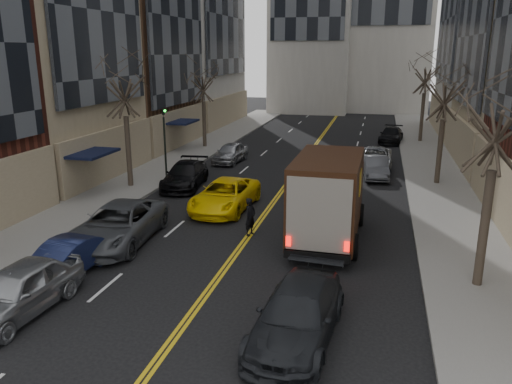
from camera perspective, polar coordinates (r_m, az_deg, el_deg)
sidewalk_left at (r=36.58m, az=-9.31°, el=3.44°), size 4.00×66.00×0.15m
sidewalk_right at (r=33.92m, az=19.94°, el=1.72°), size 4.00×66.00×0.15m
tree_lf_mid at (r=29.40m, az=-14.97°, el=12.99°), size 3.20×3.20×8.91m
tree_lf_far at (r=41.31m, az=-6.10°, el=13.29°), size 3.20×3.20×8.12m
tree_rt_near at (r=17.24m, az=26.27°, el=9.82°), size 3.20×3.20×8.71m
tree_rt_mid at (r=31.07m, az=20.98°, el=11.82°), size 3.20×3.20×8.32m
tree_rt_far at (r=45.97m, az=18.94°, el=13.69°), size 3.20×3.20×9.11m
traffic_signal at (r=30.94m, az=-10.41°, el=6.33°), size 0.29×0.26×4.70m
ups_truck at (r=21.08m, az=8.29°, el=-0.63°), size 2.86×6.82×3.71m
observer_sedan at (r=14.27m, az=4.77°, el=-13.79°), size 2.47×5.25×1.48m
taxi at (r=25.28m, az=-3.55°, el=-0.37°), size 2.71×5.47×1.49m
pedestrian at (r=21.69m, az=-0.66°, el=-2.86°), size 0.59×0.71×1.67m
parked_lf_a at (r=17.04m, az=-25.49°, el=-10.07°), size 2.12×4.69×1.56m
parked_lf_b at (r=19.12m, az=-21.17°, el=-7.21°), size 1.80×4.07×1.30m
parked_lf_c at (r=21.62m, az=-15.49°, el=-3.60°), size 3.10×5.98×1.61m
parked_lf_d at (r=29.76m, az=-8.09°, el=1.94°), size 2.61×5.21×1.45m
parked_lf_e at (r=36.20m, az=-2.93°, el=4.51°), size 1.94×4.21×1.40m
parked_rt_a at (r=32.56m, az=13.49°, el=2.76°), size 1.83×4.21×1.34m
parked_rt_b at (r=35.64m, az=13.47°, el=3.87°), size 2.27×4.85×1.34m
parked_rt_c at (r=45.69m, az=15.19°, el=6.30°), size 2.34×4.73×1.32m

